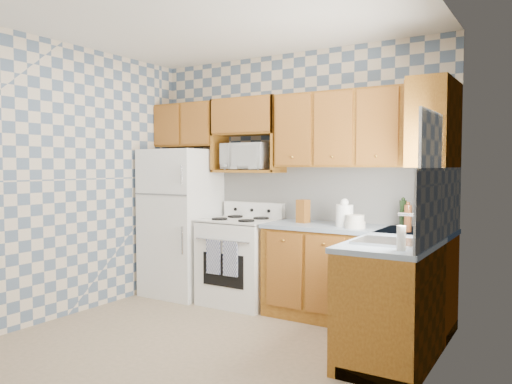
# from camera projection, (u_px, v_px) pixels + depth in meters

# --- Properties ---
(floor) EXTENTS (3.40, 3.40, 0.00)m
(floor) POSITION_uv_depth(u_px,v_px,m) (203.00, 348.00, 4.10)
(floor) COLOR #806F54
(floor) RESTS_ON ground
(back_wall) EXTENTS (3.40, 0.02, 2.70)m
(back_wall) POSITION_uv_depth(u_px,v_px,m) (293.00, 179.00, 5.39)
(back_wall) COLOR slate
(back_wall) RESTS_ON ground
(right_wall) EXTENTS (0.02, 3.20, 2.70)m
(right_wall) POSITION_uv_depth(u_px,v_px,m) (417.00, 189.00, 3.14)
(right_wall) COLOR slate
(right_wall) RESTS_ON ground
(backsplash_back) EXTENTS (2.60, 0.02, 0.56)m
(backsplash_back) POSITION_uv_depth(u_px,v_px,m) (327.00, 194.00, 5.18)
(backsplash_back) COLOR silver
(backsplash_back) RESTS_ON back_wall
(backsplash_right) EXTENTS (0.02, 1.60, 0.56)m
(backsplash_right) POSITION_uv_depth(u_px,v_px,m) (441.00, 204.00, 3.83)
(backsplash_right) COLOR silver
(backsplash_right) RESTS_ON right_wall
(refrigerator) EXTENTS (0.75, 0.70, 1.68)m
(refrigerator) POSITION_uv_depth(u_px,v_px,m) (181.00, 222.00, 5.78)
(refrigerator) COLOR white
(refrigerator) RESTS_ON floor
(stove_body) EXTENTS (0.76, 0.65, 0.90)m
(stove_body) POSITION_uv_depth(u_px,v_px,m) (241.00, 262.00, 5.40)
(stove_body) COLOR white
(stove_body) RESTS_ON floor
(cooktop) EXTENTS (0.76, 0.65, 0.02)m
(cooktop) POSITION_uv_depth(u_px,v_px,m) (240.00, 220.00, 5.38)
(cooktop) COLOR silver
(cooktop) RESTS_ON stove_body
(backguard) EXTENTS (0.76, 0.08, 0.17)m
(backguard) POSITION_uv_depth(u_px,v_px,m) (254.00, 210.00, 5.61)
(backguard) COLOR white
(backguard) RESTS_ON cooktop
(dish_towel_left) EXTENTS (0.17, 0.02, 0.36)m
(dish_towel_left) POSITION_uv_depth(u_px,v_px,m) (214.00, 257.00, 5.16)
(dish_towel_left) COLOR navy
(dish_towel_left) RESTS_ON stove_body
(dish_towel_right) EXTENTS (0.17, 0.02, 0.36)m
(dish_towel_right) POSITION_uv_depth(u_px,v_px,m) (230.00, 259.00, 5.05)
(dish_towel_right) COLOR navy
(dish_towel_right) RESTS_ON stove_body
(base_cabinets_back) EXTENTS (1.75, 0.60, 0.88)m
(base_cabinets_back) POSITION_uv_depth(u_px,v_px,m) (355.00, 276.00, 4.75)
(base_cabinets_back) COLOR brown
(base_cabinets_back) RESTS_ON floor
(base_cabinets_right) EXTENTS (0.60, 1.60, 0.88)m
(base_cabinets_right) POSITION_uv_depth(u_px,v_px,m) (402.00, 296.00, 4.02)
(base_cabinets_right) COLOR brown
(base_cabinets_right) RESTS_ON floor
(countertop_back) EXTENTS (1.77, 0.63, 0.04)m
(countertop_back) POSITION_uv_depth(u_px,v_px,m) (356.00, 229.00, 4.72)
(countertop_back) COLOR slate
(countertop_back) RESTS_ON base_cabinets_back
(countertop_right) EXTENTS (0.63, 1.60, 0.04)m
(countertop_right) POSITION_uv_depth(u_px,v_px,m) (402.00, 240.00, 4.00)
(countertop_right) COLOR slate
(countertop_right) RESTS_ON base_cabinets_right
(upper_cabinets_back) EXTENTS (1.75, 0.33, 0.74)m
(upper_cabinets_back) POSITION_uv_depth(u_px,v_px,m) (362.00, 129.00, 4.79)
(upper_cabinets_back) COLOR brown
(upper_cabinets_back) RESTS_ON back_wall
(upper_cabinets_fridge) EXTENTS (0.82, 0.33, 0.50)m
(upper_cabinets_fridge) POSITION_uv_depth(u_px,v_px,m) (190.00, 126.00, 5.89)
(upper_cabinets_fridge) COLOR brown
(upper_cabinets_fridge) RESTS_ON back_wall
(upper_cabinets_right) EXTENTS (0.33, 0.70, 0.74)m
(upper_cabinets_right) POSITION_uv_depth(u_px,v_px,m) (434.00, 124.00, 4.26)
(upper_cabinets_right) COLOR brown
(upper_cabinets_right) RESTS_ON right_wall
(microwave_shelf) EXTENTS (0.80, 0.33, 0.03)m
(microwave_shelf) POSITION_uv_depth(u_px,v_px,m) (248.00, 171.00, 5.49)
(microwave_shelf) COLOR brown
(microwave_shelf) RESTS_ON back_wall
(microwave) EXTENTS (0.54, 0.37, 0.29)m
(microwave) POSITION_uv_depth(u_px,v_px,m) (248.00, 157.00, 5.50)
(microwave) COLOR white
(microwave) RESTS_ON microwave_shelf
(sink) EXTENTS (0.48, 0.40, 0.03)m
(sink) POSITION_uv_depth(u_px,v_px,m) (390.00, 242.00, 3.70)
(sink) COLOR #B7B7BC
(sink) RESTS_ON countertop_right
(window) EXTENTS (0.02, 0.66, 0.86)m
(window) POSITION_uv_depth(u_px,v_px,m) (431.00, 172.00, 3.52)
(window) COLOR white
(window) RESTS_ON right_wall
(bottle_0) EXTENTS (0.06, 0.06, 0.29)m
(bottle_0) POSITION_uv_depth(u_px,v_px,m) (418.00, 215.00, 4.36)
(bottle_0) COLOR black
(bottle_0) RESTS_ON countertop_back
(bottle_1) EXTENTS (0.06, 0.06, 0.27)m
(bottle_1) POSITION_uv_depth(u_px,v_px,m) (429.00, 217.00, 4.26)
(bottle_1) COLOR black
(bottle_1) RESTS_ON countertop_back
(bottle_2) EXTENTS (0.06, 0.06, 0.25)m
(bottle_2) POSITION_uv_depth(u_px,v_px,m) (437.00, 217.00, 4.32)
(bottle_2) COLOR #502813
(bottle_2) RESTS_ON countertop_back
(bottle_3) EXTENTS (0.06, 0.06, 0.23)m
(bottle_3) POSITION_uv_depth(u_px,v_px,m) (408.00, 218.00, 4.33)
(bottle_3) COLOR #502813
(bottle_3) RESTS_ON countertop_back
(bottle_4) EXTENTS (0.06, 0.06, 0.26)m
(bottle_4) POSITION_uv_depth(u_px,v_px,m) (403.00, 215.00, 4.49)
(bottle_4) COLOR black
(bottle_4) RESTS_ON countertop_back
(knife_block) EXTENTS (0.12, 0.12, 0.23)m
(knife_block) POSITION_uv_depth(u_px,v_px,m) (303.00, 211.00, 5.02)
(knife_block) COLOR brown
(knife_block) RESTS_ON countertop_back
(electric_kettle) EXTENTS (0.16, 0.16, 0.21)m
(electric_kettle) POSITION_uv_depth(u_px,v_px,m) (344.00, 216.00, 4.71)
(electric_kettle) COLOR white
(electric_kettle) RESTS_ON countertop_back
(food_containers) EXTENTS (0.19, 0.19, 0.12)m
(food_containers) POSITION_uv_depth(u_px,v_px,m) (355.00, 221.00, 4.59)
(food_containers) COLOR beige
(food_containers) RESTS_ON countertop_back
(soap_bottle) EXTENTS (0.06, 0.06, 0.17)m
(soap_bottle) POSITION_uv_depth(u_px,v_px,m) (401.00, 238.00, 3.36)
(soap_bottle) COLOR beige
(soap_bottle) RESTS_ON countertop_right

